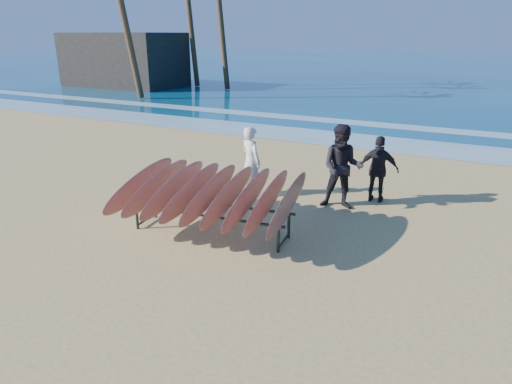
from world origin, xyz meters
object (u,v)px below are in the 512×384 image
person_dark_a (342,167)px  building (124,60)px  surfboard_rack (210,194)px  person_dark_b (378,169)px  person_white (251,161)px

person_dark_a → building: (-22.12, 17.07, 0.95)m
surfboard_rack → person_dark_b: size_ratio=2.24×
surfboard_rack → building: bearing=128.9°
person_white → person_dark_b: bearing=-136.9°
surfboard_rack → person_white: 2.40m
person_white → person_dark_a: (2.19, 0.15, 0.11)m
surfboard_rack → person_white: person_white is taller
person_dark_a → person_dark_b: size_ratio=1.22×
surfboard_rack → person_dark_a: 3.10m
person_white → building: size_ratio=0.20×
person_dark_a → person_dark_b: bearing=39.3°
surfboard_rack → building: size_ratio=0.40×
surfboard_rack → person_dark_b: (2.41, 3.33, -0.05)m
surfboard_rack → person_dark_b: 4.11m
person_dark_b → building: size_ratio=0.18×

